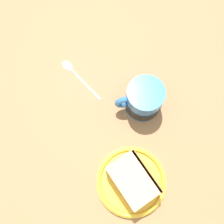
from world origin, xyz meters
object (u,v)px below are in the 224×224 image
object	(u,v)px
small_plate	(130,183)
tea_mug	(143,100)
cake_slice	(132,182)
teaspoon	(73,72)

from	to	relation	value
small_plate	tea_mug	xyz separation A→B (cm)	(7.72, -15.52, 3.00)
small_plate	cake_slice	size ratio (longest dim) A/B	1.28
cake_slice	tea_mug	size ratio (longest dim) A/B	1.27
tea_mug	cake_slice	bearing A→B (deg)	117.12
tea_mug	teaspoon	bearing A→B (deg)	8.64
tea_mug	small_plate	bearing A→B (deg)	116.46
small_plate	teaspoon	world-z (taller)	small_plate
tea_mug	teaspoon	world-z (taller)	tea_mug
small_plate	tea_mug	size ratio (longest dim) A/B	1.63
small_plate	teaspoon	xyz separation A→B (cm)	(25.11, -12.87, -0.57)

